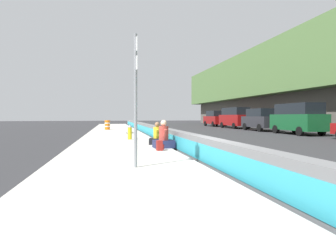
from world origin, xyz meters
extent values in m
plane|color=#2B2B2D|center=(0.00, 0.00, 0.00)|extent=(160.00, 160.00, 0.00)
cube|color=#B5B2A8|center=(0.00, 2.65, 0.07)|extent=(80.00, 4.40, 0.14)
cube|color=slate|center=(0.00, 0.00, 0.42)|extent=(76.00, 0.44, 0.85)
cube|color=teal|center=(0.00, 0.23, 0.38)|extent=(74.48, 0.01, 0.54)
cylinder|color=gray|center=(-0.43, 2.35, 1.94)|extent=(0.09, 0.09, 3.60)
cube|color=white|center=(-0.43, 2.33, 3.44)|extent=(0.44, 0.02, 0.36)
cube|color=black|center=(-0.43, 2.32, 3.44)|extent=(0.30, 0.01, 0.10)
cube|color=white|center=(-0.43, 2.33, 2.94)|extent=(0.44, 0.02, 0.36)
cube|color=black|center=(-0.43, 2.32, 2.94)|extent=(0.30, 0.01, 0.10)
cylinder|color=gold|center=(8.33, 1.90, 0.50)|extent=(0.24, 0.24, 0.72)
cone|color=gray|center=(8.33, 1.90, 0.94)|extent=(0.26, 0.26, 0.16)
cylinder|color=gray|center=(8.33, 1.73, 0.54)|extent=(0.10, 0.12, 0.10)
cylinder|color=gray|center=(8.33, 2.07, 0.54)|extent=(0.10, 0.12, 0.10)
cube|color=#23284C|center=(3.82, 0.74, 0.30)|extent=(0.78, 0.91, 0.33)
cylinder|color=#AD3D33|center=(3.82, 0.74, 0.77)|extent=(0.42, 0.42, 0.62)
sphere|color=beige|center=(3.82, 0.74, 1.22)|extent=(0.27, 0.27, 0.27)
cylinder|color=#AD3D33|center=(4.05, 0.76, 0.71)|extent=(0.32, 0.16, 0.54)
cylinder|color=#AD3D33|center=(3.59, 0.73, 0.71)|extent=(0.32, 0.16, 0.54)
cube|color=black|center=(5.29, 0.77, 0.29)|extent=(0.81, 0.90, 0.29)
cylinder|color=gold|center=(5.29, 0.77, 0.71)|extent=(0.37, 0.37, 0.55)
sphere|color=#8E6647|center=(5.29, 0.77, 1.11)|extent=(0.24, 0.24, 0.24)
cylinder|color=gold|center=(5.50, 0.73, 0.66)|extent=(0.31, 0.19, 0.49)
cylinder|color=gold|center=(5.09, 0.82, 0.66)|extent=(0.31, 0.19, 0.49)
cube|color=maroon|center=(2.92, 1.09, 0.34)|extent=(0.32, 0.22, 0.40)
cube|color=maroon|center=(2.92, 0.95, 0.28)|extent=(0.22, 0.06, 0.20)
cylinder|color=orange|center=(20.10, 3.32, 0.61)|extent=(0.52, 0.52, 0.95)
cylinder|color=white|center=(20.10, 3.32, 0.80)|extent=(0.54, 0.54, 0.10)
cylinder|color=white|center=(20.10, 3.32, 0.47)|extent=(0.54, 0.54, 0.10)
cube|color=#145128|center=(11.83, -12.11, 1.01)|extent=(5.17, 2.16, 1.30)
cube|color=black|center=(11.73, -12.11, 2.11)|extent=(4.17, 1.93, 0.90)
cylinder|color=black|center=(13.50, -11.24, 0.36)|extent=(0.73, 0.25, 0.72)
cylinder|color=black|center=(13.43, -13.12, 0.36)|extent=(0.73, 0.25, 0.72)
cylinder|color=black|center=(10.24, -11.11, 0.36)|extent=(0.73, 0.25, 0.72)
cylinder|color=black|center=(10.16, -12.99, 0.36)|extent=(0.73, 0.25, 0.72)
cube|color=#28282D|center=(17.41, -12.08, 0.93)|extent=(4.85, 2.06, 1.10)
cube|color=black|center=(17.31, -12.08, 1.88)|extent=(3.15, 1.82, 0.80)
cylinder|color=black|center=(18.97, -11.21, 0.38)|extent=(0.77, 0.24, 0.76)
cylinder|color=black|center=(18.92, -13.05, 0.38)|extent=(0.77, 0.24, 0.76)
cylinder|color=black|center=(15.90, -11.12, 0.38)|extent=(0.77, 0.24, 0.76)
cylinder|color=black|center=(15.85, -12.96, 0.38)|extent=(0.77, 0.24, 0.76)
cube|color=maroon|center=(23.28, -12.11, 1.01)|extent=(5.16, 2.11, 1.30)
cube|color=black|center=(23.18, -12.12, 2.11)|extent=(4.15, 1.88, 0.90)
cylinder|color=black|center=(24.88, -11.13, 0.36)|extent=(0.73, 0.24, 0.72)
cylinder|color=black|center=(24.94, -13.01, 0.36)|extent=(0.73, 0.24, 0.72)
cylinder|color=black|center=(21.62, -11.22, 0.36)|extent=(0.73, 0.24, 0.72)
cylinder|color=black|center=(21.68, -13.10, 0.36)|extent=(0.73, 0.24, 0.72)
cube|color=maroon|center=(29.79, -12.12, 0.93)|extent=(4.82, 1.96, 1.10)
cube|color=black|center=(29.69, -12.12, 1.88)|extent=(3.11, 1.75, 0.80)
cylinder|color=black|center=(31.32, -11.19, 0.38)|extent=(0.76, 0.23, 0.76)
cylinder|color=black|center=(31.33, -13.03, 0.38)|extent=(0.76, 0.23, 0.76)
cylinder|color=black|center=(28.24, -11.21, 0.38)|extent=(0.76, 0.23, 0.76)
cylinder|color=black|center=(28.26, -13.06, 0.38)|extent=(0.76, 0.23, 0.76)
camera|label=1|loc=(-7.73, 3.02, 1.53)|focal=28.83mm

